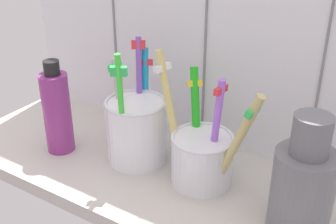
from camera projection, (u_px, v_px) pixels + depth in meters
counter_slab at (163, 180)px, 58.90cm from camera, size 64.00×22.00×2.00cm
tile_wall_back at (211, 4)px, 58.34cm from camera, size 64.00×2.20×45.00cm
toothbrush_cup_left at (136, 128)px, 59.77cm from camera, size 8.44×10.41×17.07cm
toothbrush_cup_right at (202, 154)px, 55.14cm from camera, size 15.21×9.26×16.88cm
ceramic_vase at (303, 185)px, 46.38cm from camera, size 6.78×6.78×14.15cm
soap_bottle at (57, 111)px, 61.44cm from camera, size 3.97×3.97×13.77cm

